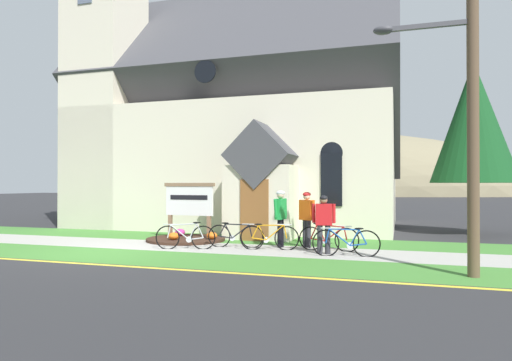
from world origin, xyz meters
The scene contains 20 objects.
ground centered at (0.00, 4.00, 0.00)m, with size 140.00×140.00×0.00m, color #2B2B2D.
sidewalk_slab centered at (0.79, 1.81, 0.01)m, with size 32.00×2.13×0.01m, color #A8A59E.
grass_verge centered at (0.79, -0.39, 0.00)m, with size 32.00×2.28×0.01m, color #427F33.
church_lawn centered at (0.79, 4.14, 0.00)m, with size 24.00×2.52×0.01m, color #427F33.
curb_paint_stripe centered at (0.79, -1.68, 0.00)m, with size 28.00×0.16×0.01m, color yellow.
church_building centered at (0.37, 9.64, 4.81)m, with size 14.55×10.88×14.02m.
church_sign centered at (1.08, 3.39, 1.32)m, with size 1.94×0.25×1.98m.
flower_bed centered at (1.09, 3.12, 0.07)m, with size 2.66×2.66×0.34m.
bicycle_black centered at (6.06, 2.24, 0.37)m, with size 1.76×0.16×0.82m.
bicycle_blue centered at (4.37, 1.91, 0.37)m, with size 1.72×0.37×0.79m.
bicycle_green centered at (1.97, 1.30, 0.38)m, with size 1.73×0.53×0.83m.
bicycle_silver centered at (3.24, 2.11, 0.37)m, with size 1.71×0.28×0.78m.
bicycle_yellow centered at (6.67, 1.36, 0.38)m, with size 1.79×0.29×0.79m.
cyclist_in_red_jersey centered at (5.33, 2.74, 1.00)m, with size 0.54×0.56×1.70m.
cyclist_in_yellow_jersey centered at (6.04, 1.57, 0.94)m, with size 0.65×0.30×1.62m.
cyclist_in_white_jersey centered at (4.56, 2.52, 1.03)m, with size 0.31×0.74×1.74m.
utility_pole centered at (9.39, -0.58, 4.29)m, with size 3.12×0.28×7.73m.
roadside_conifer centered at (10.75, 8.15, 4.31)m, with size 3.20×3.20×6.68m.
yard_deciduous_tree centered at (-5.53, 7.79, 3.85)m, with size 3.33×3.33×5.23m.
distant_hill centered at (-14.28, 77.42, 0.00)m, with size 95.34×37.96×24.71m, color #847A5B.
Camera 1 is at (8.04, -11.00, 1.93)m, focal length 32.03 mm.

